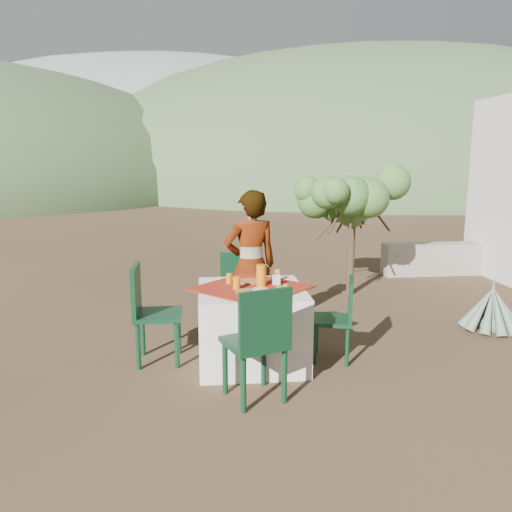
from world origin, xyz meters
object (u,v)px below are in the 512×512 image
at_px(juice_pitcher, 261,275).
at_px(chair_far, 238,286).
at_px(agave, 491,310).
at_px(chair_near, 259,339).
at_px(shrub_tree, 355,205).
at_px(table, 251,325).
at_px(chair_left, 149,309).
at_px(chair_right, 339,315).
at_px(person, 251,265).

bearing_deg(juice_pitcher, chair_far, 98.43).
bearing_deg(agave, chair_near, -152.83).
bearing_deg(shrub_tree, chair_far, -143.95).
distance_m(table, shrub_tree, 3.13).
relative_size(chair_left, agave, 1.31).
bearing_deg(table, chair_right, -3.90).
bearing_deg(chair_right, person, -116.90).
distance_m(table, chair_right, 0.87).
bearing_deg(chair_left, chair_right, -94.69).
bearing_deg(agave, chair_left, -172.15).
bearing_deg(person, agave, 165.06).
distance_m(chair_far, person, 0.54).
height_order(chair_far, juice_pitcher, juice_pitcher).
height_order(table, chair_far, chair_far).
bearing_deg(table, juice_pitcher, 17.90).
xyz_separation_m(chair_near, shrub_tree, (1.78, 3.28, 0.79)).
distance_m(chair_far, chair_near, 1.96).
distance_m(chair_near, juice_pitcher, 0.96).
relative_size(person, shrub_tree, 0.98).
height_order(chair_left, person, person).
bearing_deg(chair_near, juice_pitcher, -118.15).
height_order(chair_near, agave, chair_near).
distance_m(chair_far, agave, 3.00).
distance_m(chair_far, chair_left, 1.37).
height_order(chair_far, chair_left, chair_left).
bearing_deg(table, shrub_tree, 53.94).
bearing_deg(chair_left, chair_far, -43.21).
distance_m(chair_right, person, 1.16).
relative_size(chair_near, person, 0.60).
xyz_separation_m(agave, juice_pitcher, (-2.79, -0.60, 0.62)).
bearing_deg(chair_left, agave, -82.08).
bearing_deg(chair_right, table, -77.93).
bearing_deg(chair_far, shrub_tree, 36.56).
bearing_deg(chair_far, person, -73.35).
height_order(shrub_tree, juice_pitcher, shrub_tree).
distance_m(table, person, 0.83).
distance_m(chair_left, shrub_tree, 3.68).
xyz_separation_m(shrub_tree, juice_pitcher, (-1.65, -2.38, -0.47)).
distance_m(shrub_tree, juice_pitcher, 2.93).
bearing_deg(chair_right, juice_pitcher, -80.83).
xyz_separation_m(chair_far, person, (0.12, -0.40, 0.34)).
distance_m(person, agave, 2.89).
distance_m(shrub_tree, agave, 2.38).
height_order(table, juice_pitcher, juice_pitcher).
relative_size(chair_near, shrub_tree, 0.58).
bearing_deg(agave, shrub_tree, 122.60).
relative_size(chair_right, person, 0.50).
relative_size(person, juice_pitcher, 7.78).
bearing_deg(chair_far, table, -86.53).
relative_size(chair_right, shrub_tree, 0.49).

